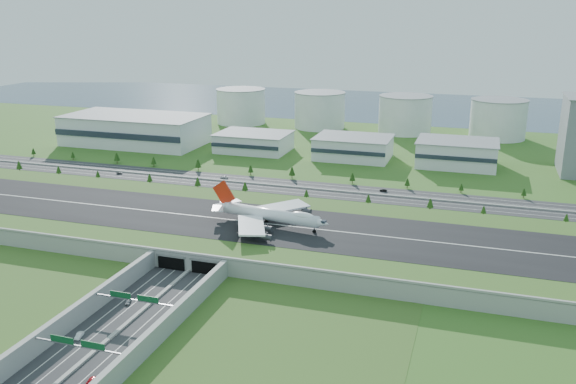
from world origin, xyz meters
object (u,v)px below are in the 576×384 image
(car_3, at_px, (91,380))
(car_2, at_px, (178,305))
(car_7, at_px, (224,177))
(fuel_tank_a, at_px, (241,106))
(car_4, at_px, (119,173))
(car_5, at_px, (383,190))
(car_0, at_px, (128,302))
(car_1, at_px, (79,335))
(boeing_747, at_px, (269,214))

(car_3, bearing_deg, car_2, -103.63)
(car_3, xyz_separation_m, car_7, (-58.61, 239.26, 0.05))
(fuel_tank_a, height_order, car_3, fuel_tank_a)
(car_4, relative_size, car_5, 0.91)
(car_0, relative_size, car_5, 0.93)
(car_1, relative_size, car_2, 0.95)
(car_0, height_order, car_5, car_5)
(boeing_747, relative_size, car_1, 13.09)
(car_1, bearing_deg, car_2, 41.77)
(car_5, bearing_deg, car_0, -15.53)
(car_0, xyz_separation_m, car_2, (20.54, 3.72, -0.02))
(car_7, bearing_deg, car_5, 74.65)
(fuel_tank_a, distance_m, car_4, 221.75)
(boeing_747, bearing_deg, car_2, -88.06)
(boeing_747, distance_m, car_0, 91.20)
(fuel_tank_a, height_order, car_1, fuel_tank_a)
(boeing_747, relative_size, car_7, 12.42)
(boeing_747, relative_size, car_4, 15.27)
(boeing_747, bearing_deg, car_5, 77.29)
(car_1, xyz_separation_m, car_2, (22.81, 32.61, -0.10))
(fuel_tank_a, bearing_deg, car_2, -71.45)
(car_0, bearing_deg, car_1, -111.09)
(boeing_747, xyz_separation_m, car_7, (-70.65, 103.04, -12.99))
(car_1, bearing_deg, car_4, 106.02)
(car_7, bearing_deg, fuel_tank_a, -177.35)
(fuel_tank_a, distance_m, car_0, 411.81)
(car_4, height_order, car_5, car_5)
(car_4, distance_m, car_5, 189.56)
(boeing_747, distance_m, car_5, 113.49)
(fuel_tank_a, distance_m, car_2, 414.30)
(car_2, relative_size, car_5, 1.11)
(car_7, bearing_deg, car_3, -2.45)
(car_0, distance_m, car_4, 210.38)
(fuel_tank_a, xyz_separation_m, car_5, (183.57, -206.53, -16.59))
(fuel_tank_a, relative_size, car_7, 9.30)
(car_2, height_order, car_5, car_5)
(car_2, relative_size, car_3, 1.06)
(car_0, height_order, car_4, car_0)
(fuel_tank_a, xyz_separation_m, car_4, (-5.43, -221.06, -16.63))
(boeing_747, height_order, car_4, boeing_747)
(car_0, distance_m, car_7, 192.16)
(fuel_tank_a, height_order, car_7, fuel_tank_a)
(car_0, height_order, car_7, car_7)
(car_4, xyz_separation_m, car_7, (76.59, 12.83, 0.03))
(boeing_747, height_order, car_3, boeing_747)
(car_0, xyz_separation_m, car_4, (-116.61, 175.11, -0.01))
(fuel_tank_a, xyz_separation_m, car_2, (131.72, -392.45, -16.64))
(car_5, relative_size, car_7, 0.90)
(car_2, xyz_separation_m, car_3, (-1.95, -55.04, -0.01))
(boeing_747, bearing_deg, fuel_tank_a, 123.52)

